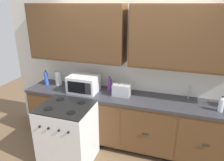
{
  "coord_description": "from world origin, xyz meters",
  "views": [
    {
      "loc": [
        0.76,
        -2.7,
        2.34
      ],
      "look_at": [
        -0.2,
        0.27,
        1.18
      ],
      "focal_mm": 33.53,
      "sensor_mm": 36.0,
      "label": 1
    }
  ],
  "objects_px": {
    "microwave": "(83,84)",
    "bottle_blue": "(46,78)",
    "paper_towel_roll": "(59,78)",
    "stove_range": "(68,133)",
    "bottle_clear": "(221,104)",
    "toaster": "(122,90)",
    "bottle_violet": "(110,84)"
  },
  "relations": [
    {
      "from": "microwave",
      "to": "paper_towel_roll",
      "type": "bearing_deg",
      "value": 165.36
    },
    {
      "from": "toaster",
      "to": "bottle_blue",
      "type": "height_order",
      "value": "bottle_blue"
    },
    {
      "from": "stove_range",
      "to": "bottle_blue",
      "type": "relative_size",
      "value": 3.41
    },
    {
      "from": "bottle_violet",
      "to": "stove_range",
      "type": "bearing_deg",
      "value": -119.29
    },
    {
      "from": "bottle_violet",
      "to": "microwave",
      "type": "bearing_deg",
      "value": -156.48
    },
    {
      "from": "toaster",
      "to": "bottle_clear",
      "type": "relative_size",
      "value": 1.23
    },
    {
      "from": "bottle_blue",
      "to": "paper_towel_roll",
      "type": "bearing_deg",
      "value": 19.78
    },
    {
      "from": "paper_towel_roll",
      "to": "microwave",
      "type": "bearing_deg",
      "value": -14.64
    },
    {
      "from": "bottle_violet",
      "to": "bottle_blue",
      "type": "xyz_separation_m",
      "value": [
        -1.18,
        -0.1,
        0.01
      ]
    },
    {
      "from": "stove_range",
      "to": "toaster",
      "type": "xyz_separation_m",
      "value": [
        0.67,
        0.63,
        0.55
      ]
    },
    {
      "from": "bottle_clear",
      "to": "toaster",
      "type": "bearing_deg",
      "value": 176.52
    },
    {
      "from": "microwave",
      "to": "bottle_clear",
      "type": "distance_m",
      "value": 2.09
    },
    {
      "from": "paper_towel_roll",
      "to": "stove_range",
      "type": "bearing_deg",
      "value": -53.0
    },
    {
      "from": "microwave",
      "to": "bottle_violet",
      "type": "distance_m",
      "value": 0.44
    },
    {
      "from": "bottle_clear",
      "to": "microwave",
      "type": "bearing_deg",
      "value": 178.89
    },
    {
      "from": "toaster",
      "to": "bottle_clear",
      "type": "distance_m",
      "value": 1.45
    },
    {
      "from": "stove_range",
      "to": "microwave",
      "type": "distance_m",
      "value": 0.83
    },
    {
      "from": "toaster",
      "to": "bottle_violet",
      "type": "relative_size",
      "value": 1.08
    },
    {
      "from": "bottle_violet",
      "to": "toaster",
      "type": "bearing_deg",
      "value": -27.78
    },
    {
      "from": "microwave",
      "to": "bottle_blue",
      "type": "xyz_separation_m",
      "value": [
        -0.78,
        0.07,
        -0.0
      ]
    },
    {
      "from": "microwave",
      "to": "bottle_violet",
      "type": "height_order",
      "value": "microwave"
    },
    {
      "from": "stove_range",
      "to": "bottle_clear",
      "type": "distance_m",
      "value": 2.25
    },
    {
      "from": "stove_range",
      "to": "bottle_blue",
      "type": "height_order",
      "value": "bottle_blue"
    },
    {
      "from": "stove_range",
      "to": "bottle_clear",
      "type": "relative_size",
      "value": 4.18
    },
    {
      "from": "microwave",
      "to": "paper_towel_roll",
      "type": "height_order",
      "value": "microwave"
    },
    {
      "from": "bottle_clear",
      "to": "stove_range",
      "type": "bearing_deg",
      "value": -165.67
    },
    {
      "from": "stove_range",
      "to": "microwave",
      "type": "bearing_deg",
      "value": 88.07
    },
    {
      "from": "stove_range",
      "to": "bottle_clear",
      "type": "xyz_separation_m",
      "value": [
        2.11,
        0.54,
        0.57
      ]
    },
    {
      "from": "toaster",
      "to": "bottle_clear",
      "type": "xyz_separation_m",
      "value": [
        1.44,
        -0.09,
        0.02
      ]
    },
    {
      "from": "paper_towel_roll",
      "to": "bottle_clear",
      "type": "distance_m",
      "value": 2.67
    },
    {
      "from": "bottle_blue",
      "to": "stove_range",
      "type": "bearing_deg",
      "value": -40.8
    },
    {
      "from": "paper_towel_roll",
      "to": "bottle_blue",
      "type": "xyz_separation_m",
      "value": [
        -0.21,
        -0.07,
        0.01
      ]
    }
  ]
}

